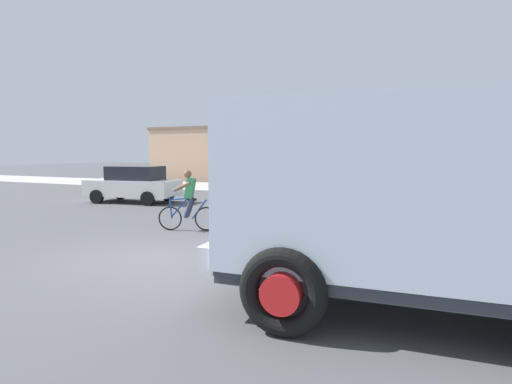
% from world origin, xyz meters
% --- Properties ---
extents(ground_plane, '(120.00, 120.00, 0.00)m').
position_xyz_m(ground_plane, '(0.00, 0.00, 0.00)').
color(ground_plane, '#4C4C51').
extents(sidewalk_far, '(80.00, 5.00, 0.16)m').
position_xyz_m(sidewalk_far, '(0.00, 14.34, 0.08)').
color(sidewalk_far, '#ADADA8').
rests_on(sidewalk_far, ground).
extents(truck_foreground, '(5.57, 3.10, 2.90)m').
position_xyz_m(truck_foreground, '(5.32, -1.16, 1.67)').
color(truck_foreground, silver).
rests_on(truck_foreground, ground).
extents(cyclist, '(1.64, 0.71, 1.72)m').
position_xyz_m(cyclist, '(-0.95, 2.67, 0.86)').
color(cyclist, black).
rests_on(cyclist, ground).
extents(traffic_light_pole, '(0.24, 0.43, 3.20)m').
position_xyz_m(traffic_light_pole, '(1.21, 3.07, 2.07)').
color(traffic_light_pole, red).
rests_on(traffic_light_pole, ground).
extents(car_red_near, '(4.19, 2.28, 1.60)m').
position_xyz_m(car_red_near, '(-6.77, 7.16, 0.82)').
color(car_red_near, white).
rests_on(car_red_near, ground).
extents(pedestrian_near_kerb, '(0.34, 0.22, 1.62)m').
position_xyz_m(pedestrian_near_kerb, '(-0.56, 9.41, 0.85)').
color(pedestrian_near_kerb, '#2D334C').
rests_on(pedestrian_near_kerb, ground).
extents(building_corner_left, '(11.47, 7.64, 4.06)m').
position_xyz_m(building_corner_left, '(-9.09, 21.94, 2.03)').
color(building_corner_left, tan).
rests_on(building_corner_left, ground).
extents(building_mid_block, '(11.12, 7.30, 5.81)m').
position_xyz_m(building_mid_block, '(3.79, 21.91, 2.91)').
color(building_mid_block, '#B2AD9E').
rests_on(building_mid_block, ground).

